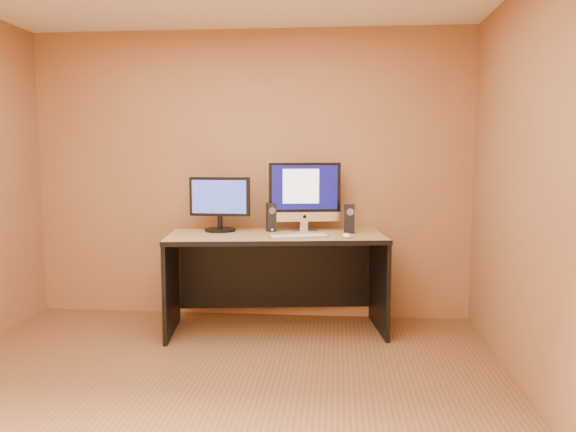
% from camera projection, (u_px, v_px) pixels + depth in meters
% --- Properties ---
extents(floor, '(4.00, 4.00, 0.00)m').
position_uv_depth(floor, '(198.00, 410.00, 3.28)').
color(floor, brown).
rests_on(floor, ground).
extents(walls, '(4.00, 4.00, 2.60)m').
position_uv_depth(walls, '(193.00, 188.00, 3.14)').
color(walls, olive).
rests_on(walls, ground).
extents(desk, '(1.87, 1.01, 0.83)m').
position_uv_depth(desk, '(276.00, 283.00, 4.72)').
color(desk, tan).
rests_on(desk, ground).
extents(imac, '(0.67, 0.34, 0.61)m').
position_uv_depth(imac, '(305.00, 196.00, 4.83)').
color(imac, silver).
rests_on(imac, desk).
extents(second_monitor, '(0.55, 0.29, 0.47)m').
position_uv_depth(second_monitor, '(220.00, 204.00, 4.84)').
color(second_monitor, black).
rests_on(second_monitor, desk).
extents(speaker_left, '(0.10, 0.10, 0.25)m').
position_uv_depth(speaker_left, '(271.00, 217.00, 4.84)').
color(speaker_left, black).
rests_on(speaker_left, desk).
extents(speaker_right, '(0.09, 0.09, 0.25)m').
position_uv_depth(speaker_right, '(349.00, 219.00, 4.74)').
color(speaker_right, black).
rests_on(speaker_right, desk).
extents(keyboard, '(0.50, 0.27, 0.02)m').
position_uv_depth(keyboard, '(299.00, 236.00, 4.49)').
color(keyboard, '#BABABE').
rests_on(keyboard, desk).
extents(mouse, '(0.09, 0.13, 0.04)m').
position_uv_depth(mouse, '(347.00, 235.00, 4.47)').
color(mouse, white).
rests_on(mouse, desk).
extents(cable_a, '(0.12, 0.22, 0.01)m').
position_uv_depth(cable_a, '(310.00, 229.00, 4.95)').
color(cable_a, black).
rests_on(cable_a, desk).
extents(cable_b, '(0.09, 0.19, 0.01)m').
position_uv_depth(cable_b, '(298.00, 229.00, 4.96)').
color(cable_b, black).
rests_on(cable_b, desk).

